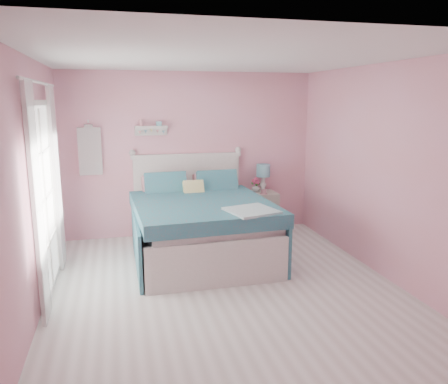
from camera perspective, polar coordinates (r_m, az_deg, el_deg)
name	(u,v)px	position (r m, az deg, el deg)	size (l,w,h in m)	color
floor	(225,286)	(5.28, 0.07, -12.21)	(4.50, 4.50, 0.00)	beige
room_shell	(225,153)	(4.85, 0.08, 5.12)	(4.50, 4.50, 4.50)	pink
bed	(200,226)	(6.14, -3.13, -4.48)	(1.87, 2.31, 1.32)	silver
nightstand	(262,212)	(7.30, 4.95, -2.59)	(0.46, 0.46, 0.67)	beige
table_lamp	(263,172)	(7.26, 5.14, 2.55)	(0.23, 0.23, 0.45)	white
vase	(256,188)	(7.23, 4.17, 0.56)	(0.13, 0.13, 0.14)	#B8C3C0
teacup	(264,192)	(7.08, 5.20, 0.03)	(0.09, 0.09, 0.07)	#C4838F
roses	(256,181)	(7.21, 4.18, 1.42)	(0.14, 0.11, 0.12)	#D54875
wall_shelf	(151,128)	(6.90, -9.53, 8.22)	(0.50, 0.15, 0.25)	silver
hanging_dress	(90,151)	(6.91, -17.10, 5.08)	(0.34, 0.03, 0.72)	white
french_door	(44,199)	(5.25, -22.41, -0.91)	(0.04, 1.32, 2.16)	silver
curtain_near	(37,205)	(4.50, -23.20, -1.60)	(0.04, 0.40, 2.32)	white
curtain_far	(57,179)	(5.95, -21.02, 1.65)	(0.04, 0.40, 2.32)	white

